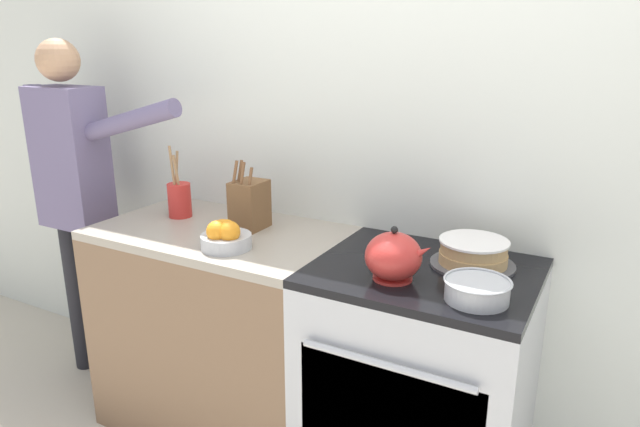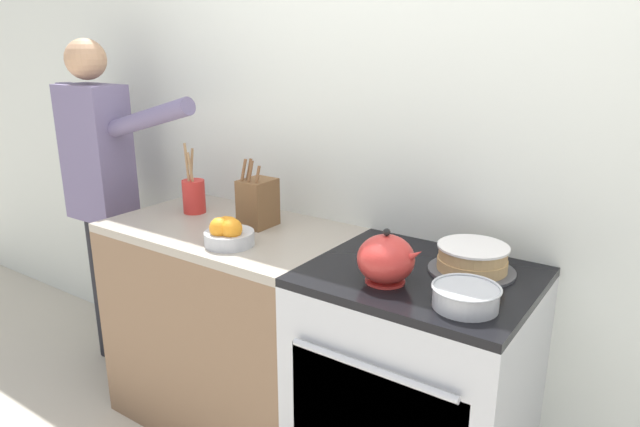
{
  "view_description": "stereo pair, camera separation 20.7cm",
  "coord_description": "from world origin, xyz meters",
  "px_view_note": "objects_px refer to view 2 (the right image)",
  "views": [
    {
      "loc": [
        0.82,
        -1.45,
        1.68
      ],
      "look_at": [
        -0.14,
        0.29,
        1.08
      ],
      "focal_mm": 32.0,
      "sensor_mm": 36.0,
      "label": 1
    },
    {
      "loc": [
        0.99,
        -1.35,
        1.68
      ],
      "look_at": [
        -0.14,
        0.29,
        1.08
      ],
      "focal_mm": 32.0,
      "sensor_mm": 36.0,
      "label": 2
    }
  ],
  "objects_px": {
    "mixing_bowl": "(466,297)",
    "fruit_bowl": "(228,232)",
    "utensil_crock": "(194,195)",
    "tea_kettle": "(386,259)",
    "person_baker": "(101,179)",
    "stove_range": "(414,392)",
    "layer_cake": "(472,260)",
    "knife_block": "(258,202)"
  },
  "relations": [
    {
      "from": "stove_range",
      "to": "fruit_bowl",
      "type": "xyz_separation_m",
      "value": [
        -0.73,
        -0.17,
        0.52
      ]
    },
    {
      "from": "stove_range",
      "to": "mixing_bowl",
      "type": "xyz_separation_m",
      "value": [
        0.22,
        -0.16,
        0.5
      ]
    },
    {
      "from": "mixing_bowl",
      "to": "fruit_bowl",
      "type": "xyz_separation_m",
      "value": [
        -0.94,
        -0.01,
        0.02
      ]
    },
    {
      "from": "utensil_crock",
      "to": "stove_range",
      "type": "bearing_deg",
      "value": -3.21
    },
    {
      "from": "tea_kettle",
      "to": "mixing_bowl",
      "type": "height_order",
      "value": "tea_kettle"
    },
    {
      "from": "knife_block",
      "to": "person_baker",
      "type": "xyz_separation_m",
      "value": [
        -0.97,
        -0.08,
        -0.02
      ]
    },
    {
      "from": "layer_cake",
      "to": "tea_kettle",
      "type": "xyz_separation_m",
      "value": [
        -0.2,
        -0.24,
        0.03
      ]
    },
    {
      "from": "mixing_bowl",
      "to": "layer_cake",
      "type": "bearing_deg",
      "value": 106.75
    },
    {
      "from": "knife_block",
      "to": "utensil_crock",
      "type": "xyz_separation_m",
      "value": [
        -0.37,
        -0.02,
        -0.02
      ]
    },
    {
      "from": "layer_cake",
      "to": "mixing_bowl",
      "type": "distance_m",
      "value": 0.28
    },
    {
      "from": "fruit_bowl",
      "to": "person_baker",
      "type": "distance_m",
      "value": 1.05
    },
    {
      "from": "mixing_bowl",
      "to": "person_baker",
      "type": "bearing_deg",
      "value": 175.16
    },
    {
      "from": "layer_cake",
      "to": "utensil_crock",
      "type": "relative_size",
      "value": 0.92
    },
    {
      "from": "fruit_bowl",
      "to": "layer_cake",
      "type": "bearing_deg",
      "value": 17.85
    },
    {
      "from": "stove_range",
      "to": "utensil_crock",
      "type": "bearing_deg",
      "value": 176.79
    },
    {
      "from": "layer_cake",
      "to": "fruit_bowl",
      "type": "relative_size",
      "value": 1.52
    },
    {
      "from": "mixing_bowl",
      "to": "knife_block",
      "type": "bearing_deg",
      "value": 166.37
    },
    {
      "from": "person_baker",
      "to": "tea_kettle",
      "type": "bearing_deg",
      "value": 5.09
    },
    {
      "from": "mixing_bowl",
      "to": "fruit_bowl",
      "type": "height_order",
      "value": "fruit_bowl"
    },
    {
      "from": "utensil_crock",
      "to": "tea_kettle",
      "type": "bearing_deg",
      "value": -10.19
    },
    {
      "from": "stove_range",
      "to": "tea_kettle",
      "type": "relative_size",
      "value": 4.05
    },
    {
      "from": "stove_range",
      "to": "tea_kettle",
      "type": "height_order",
      "value": "tea_kettle"
    },
    {
      "from": "mixing_bowl",
      "to": "utensil_crock",
      "type": "height_order",
      "value": "utensil_crock"
    },
    {
      "from": "knife_block",
      "to": "layer_cake",
      "type": "bearing_deg",
      "value": 1.68
    },
    {
      "from": "layer_cake",
      "to": "mixing_bowl",
      "type": "height_order",
      "value": "layer_cake"
    },
    {
      "from": "stove_range",
      "to": "utensil_crock",
      "type": "relative_size",
      "value": 2.91
    },
    {
      "from": "layer_cake",
      "to": "person_baker",
      "type": "bearing_deg",
      "value": -176.87
    },
    {
      "from": "tea_kettle",
      "to": "knife_block",
      "type": "relative_size",
      "value": 0.79
    },
    {
      "from": "tea_kettle",
      "to": "fruit_bowl",
      "type": "relative_size",
      "value": 1.19
    },
    {
      "from": "fruit_bowl",
      "to": "person_baker",
      "type": "bearing_deg",
      "value": 170.5
    },
    {
      "from": "tea_kettle",
      "to": "utensil_crock",
      "type": "bearing_deg",
      "value": 169.81
    },
    {
      "from": "fruit_bowl",
      "to": "tea_kettle",
      "type": "bearing_deg",
      "value": 3.2
    },
    {
      "from": "knife_block",
      "to": "mixing_bowl",
      "type": "bearing_deg",
      "value": -13.63
    },
    {
      "from": "tea_kettle",
      "to": "utensil_crock",
      "type": "distance_m",
      "value": 1.11
    },
    {
      "from": "layer_cake",
      "to": "utensil_crock",
      "type": "distance_m",
      "value": 1.3
    },
    {
      "from": "mixing_bowl",
      "to": "person_baker",
      "type": "distance_m",
      "value": 1.99
    },
    {
      "from": "mixing_bowl",
      "to": "fruit_bowl",
      "type": "bearing_deg",
      "value": -179.63
    },
    {
      "from": "tea_kettle",
      "to": "knife_block",
      "type": "distance_m",
      "value": 0.76
    },
    {
      "from": "stove_range",
      "to": "knife_block",
      "type": "bearing_deg",
      "value": 174.1
    },
    {
      "from": "tea_kettle",
      "to": "fruit_bowl",
      "type": "height_order",
      "value": "tea_kettle"
    },
    {
      "from": "tea_kettle",
      "to": "layer_cake",
      "type": "bearing_deg",
      "value": 50.31
    },
    {
      "from": "layer_cake",
      "to": "person_baker",
      "type": "xyz_separation_m",
      "value": [
        -1.9,
        -0.1,
        0.04
      ]
    }
  ]
}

